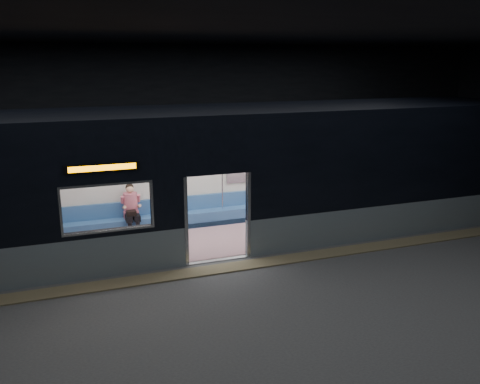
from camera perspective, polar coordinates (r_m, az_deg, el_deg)
station_floor at (r=10.94m, az=-0.78°, el=-9.71°), size 24.00×14.00×0.01m
station_envelope at (r=10.00m, az=-0.85°, el=9.81°), size 24.00×14.00×5.00m
tactile_strip at (r=11.41m, az=-1.70°, el=-8.54°), size 22.80×0.50×0.03m
metro_car at (r=12.68m, az=-4.61°, el=2.48°), size 18.00×3.04×3.35m
passenger at (r=13.59m, az=-12.13°, el=-1.58°), size 0.41×0.68×1.34m
handbag at (r=13.41m, az=-12.13°, el=-2.33°), size 0.31×0.29×0.13m
transit_map at (r=14.48m, az=0.35°, el=2.46°), size 0.92×0.03×0.60m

